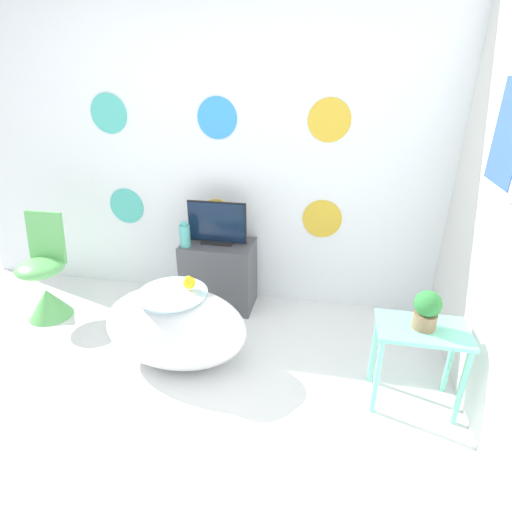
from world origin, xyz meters
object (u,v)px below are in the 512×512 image
vase (185,235)px  potted_plant_left (427,309)px  chair (46,285)px  tv (217,225)px  bathtub (176,327)px

vase → potted_plant_left: size_ratio=0.90×
potted_plant_left → chair: bearing=171.2°
tv → vase: (-0.23, -0.11, -0.06)m
tv → potted_plant_left: tv is taller
chair → vase: size_ratio=4.15×
bathtub → vase: 0.79m
chair → vase: (1.09, 0.32, 0.39)m
tv → potted_plant_left: size_ratio=2.08×
potted_plant_left → tv: bearing=149.1°
chair → vase: 1.20m
vase → tv: bearing=26.5°
vase → potted_plant_left: (1.66, -0.74, -0.01)m
chair → tv: 1.46m
bathtub → potted_plant_left: bearing=-2.8°
tv → bathtub: bearing=-95.5°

